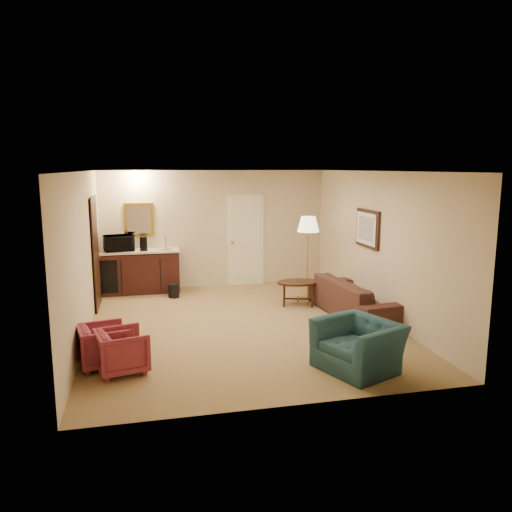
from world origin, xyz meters
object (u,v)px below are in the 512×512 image
Objects in this scene: rose_chair_near at (104,343)px; rose_chair_far at (122,349)px; coffee_table at (298,293)px; teal_armchair at (358,337)px; coffee_maker at (144,244)px; microwave at (119,241)px; sofa at (356,292)px; wetbar_cabinet at (141,271)px; floor_lamp at (308,257)px; waste_bin at (174,291)px.

rose_chair_near is 0.37m from rose_chair_far.
teal_armchair is at bearing -93.22° from coffee_table.
coffee_table is 3.45m from coffee_maker.
rose_chair_near is at bearing -146.22° from coffee_table.
teal_armchair is at bearing -66.84° from microwave.
microwave reaches higher than rose_chair_near.
sofa is 7.54× the size of coffee_maker.
wetbar_cabinet is 2.57× the size of rose_chair_near.
coffee_table is 0.49× the size of floor_lamp.
floor_lamp reaches higher than waste_bin.
floor_lamp is (3.85, 2.86, 0.53)m from rose_chair_near.
rose_chair_near is (-4.30, -1.44, -0.12)m from sofa.
sofa reaches higher than waste_bin.
sofa is at bearing -72.40° from floor_lamp.
coffee_table is at bearing 36.22° from sofa.
rose_chair_near is 2.15× the size of coffee_maker.
rose_chair_far is 2.23× the size of waste_bin.
teal_armchair is 3.42m from rose_chair_near.
sofa is at bearing 134.39° from teal_armchair.
wetbar_cabinet reaches higher than teal_armchair.
teal_armchair is at bearing -117.20° from rose_chair_near.
microwave is (-3.42, 1.73, 0.89)m from coffee_table.
teal_armchair reaches higher than rose_chair_far.
teal_armchair reaches higher than rose_chair_near.
teal_armchair reaches higher than waste_bin.
teal_armchair is at bearing -40.66° from coffee_maker.
sofa is 5.03m from microwave.
rose_chair_far is (-0.25, -4.32, -0.14)m from wetbar_cabinet.
microwave is at bearing 150.81° from waste_bin.
waste_bin is (0.65, -0.59, -0.32)m from wetbar_cabinet.
floor_lamp is 5.94× the size of waste_bin.
microwave is at bearing 153.13° from coffee_table.
teal_armchair reaches higher than coffee_table.
rose_chair_near is at bearing -127.00° from teal_armchair.
microwave reaches higher than waste_bin.
teal_armchair is at bearing -115.28° from rose_chair_far.
floor_lamp is at bearing -63.23° from rose_chair_far.
coffee_table is (3.24, 2.60, -0.08)m from rose_chair_far.
teal_armchair is 3.12m from rose_chair_far.
rose_chair_near is 4.20m from coffee_table.
sofa is 2.21× the size of teal_armchair.
coffee_table is (3.49, 2.33, -0.08)m from rose_chair_near.
rose_chair_far is at bearing -97.69° from microwave.
sofa is 4.40m from rose_chair_far.
microwave is (-0.19, 4.33, 0.81)m from rose_chair_far.
coffee_maker is at bearing -20.72° from rose_chair_near.
floor_lamp reaches higher than sofa.
sofa is 7.86× the size of waste_bin.
wetbar_cabinet is 5.76× the size of waste_bin.
rose_chair_near is 1.06× the size of microwave.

